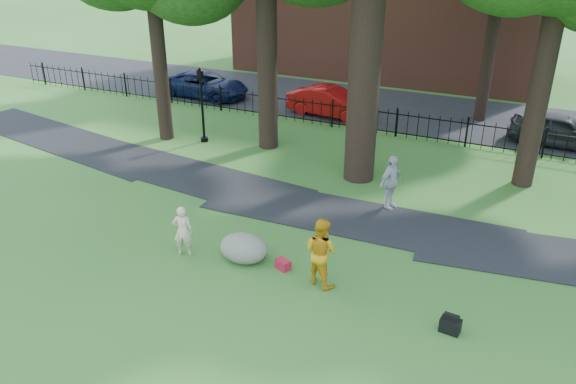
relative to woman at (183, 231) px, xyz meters
The scene contains 14 objects.
ground 2.82m from the woman, ahead, with size 120.00×120.00×0.00m, color #2B5D20.
footpath 5.57m from the woman, 47.72° to the left, with size 36.00×2.60×0.03m, color black.
street 16.43m from the woman, 80.48° to the left, with size 80.00×7.00×0.02m, color black.
iron_fence 12.48m from the woman, 77.45° to the left, with size 44.00×0.04×1.20m.
woman is the anchor object (origin of this frame).
man 4.03m from the woman, ahead, with size 0.91×0.71×1.87m, color orange.
pedestrian 6.89m from the woman, 50.16° to the left, with size 1.07×0.45×1.83m, color #B3B3B8.
boulder 1.75m from the woman, 16.43° to the left, with size 1.38×1.04×0.81m, color slate.
lamppost 9.28m from the woman, 119.61° to the left, with size 0.32×0.32×3.20m.
backpack 7.47m from the woman, ahead, with size 0.46×0.29×0.34m, color black.
red_bag 2.96m from the woman, ahead, with size 0.40×0.25×0.28m, color maroon.
red_sedan 13.75m from the woman, 94.02° to the left, with size 1.49×4.26×1.40m, color #A40D0C.
navy_van 16.26m from the woman, 120.71° to the left, with size 2.19×4.75×1.32m, color #0C163E.
grey_car 16.78m from the woman, 56.58° to the left, with size 1.64×4.07×1.39m, color black.
Camera 1 is at (5.77, -11.22, 8.40)m, focal length 35.00 mm.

